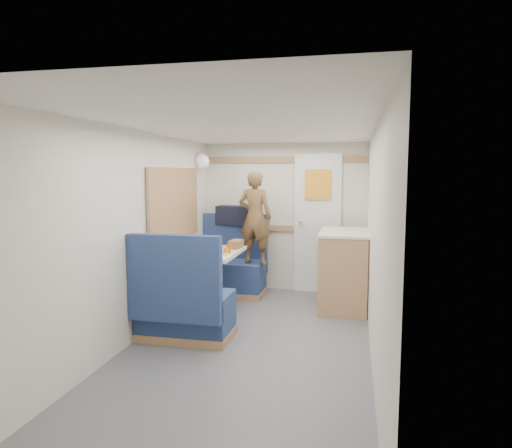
% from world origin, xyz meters
% --- Properties ---
extents(floor, '(4.50, 4.50, 0.00)m').
position_xyz_m(floor, '(0.00, 0.00, 0.00)').
color(floor, '#515156').
rests_on(floor, ground).
extents(ceiling, '(4.50, 4.50, 0.00)m').
position_xyz_m(ceiling, '(0.00, 0.00, 2.00)').
color(ceiling, silver).
rests_on(ceiling, wall_back).
extents(wall_back, '(2.20, 0.02, 2.00)m').
position_xyz_m(wall_back, '(0.00, 2.25, 1.00)').
color(wall_back, silver).
rests_on(wall_back, floor).
extents(wall_left, '(0.02, 4.50, 2.00)m').
position_xyz_m(wall_left, '(-1.10, 0.00, 1.00)').
color(wall_left, silver).
rests_on(wall_left, floor).
extents(wall_right, '(0.02, 4.50, 2.00)m').
position_xyz_m(wall_right, '(1.10, 0.00, 1.00)').
color(wall_right, silver).
rests_on(wall_right, floor).
extents(oak_trim_low, '(2.15, 0.02, 0.08)m').
position_xyz_m(oak_trim_low, '(0.00, 2.23, 0.85)').
color(oak_trim_low, olive).
rests_on(oak_trim_low, wall_back).
extents(oak_trim_high, '(2.15, 0.02, 0.08)m').
position_xyz_m(oak_trim_high, '(0.00, 2.23, 1.78)').
color(oak_trim_high, olive).
rests_on(oak_trim_high, wall_back).
extents(side_window, '(0.04, 1.30, 0.72)m').
position_xyz_m(side_window, '(-1.08, 1.00, 1.25)').
color(side_window, '#A7B499').
rests_on(side_window, wall_left).
extents(rear_door, '(0.62, 0.12, 1.86)m').
position_xyz_m(rear_door, '(0.45, 2.22, 0.97)').
color(rear_door, white).
rests_on(rear_door, wall_back).
extents(dinette_table, '(0.62, 0.92, 0.72)m').
position_xyz_m(dinette_table, '(-0.65, 1.00, 0.57)').
color(dinette_table, white).
rests_on(dinette_table, floor).
extents(bench_far, '(0.90, 0.59, 1.05)m').
position_xyz_m(bench_far, '(-0.65, 1.86, 0.30)').
color(bench_far, navy).
rests_on(bench_far, floor).
extents(bench_near, '(0.90, 0.59, 1.05)m').
position_xyz_m(bench_near, '(-0.65, 0.14, 0.30)').
color(bench_near, navy).
rests_on(bench_near, floor).
extents(ledge, '(0.90, 0.14, 0.04)m').
position_xyz_m(ledge, '(-0.65, 2.12, 0.88)').
color(ledge, olive).
rests_on(ledge, bench_far).
extents(dome_light, '(0.20, 0.20, 0.20)m').
position_xyz_m(dome_light, '(-1.04, 1.85, 1.75)').
color(dome_light, white).
rests_on(dome_light, wall_left).
extents(galley_counter, '(0.57, 0.92, 0.92)m').
position_xyz_m(galley_counter, '(0.82, 1.55, 0.47)').
color(galley_counter, olive).
rests_on(galley_counter, floor).
extents(person, '(0.47, 0.34, 1.19)m').
position_xyz_m(person, '(-0.30, 1.73, 1.04)').
color(person, brown).
rests_on(person, bench_far).
extents(duffel_bag, '(0.55, 0.30, 0.26)m').
position_xyz_m(duffel_bag, '(-0.63, 2.12, 1.03)').
color(duffel_bag, black).
rests_on(duffel_bag, ledge).
extents(tray, '(0.33, 0.39, 0.02)m').
position_xyz_m(tray, '(-0.58, 0.90, 0.73)').
color(tray, white).
rests_on(tray, dinette_table).
extents(orange_fruit, '(0.07, 0.07, 0.07)m').
position_xyz_m(orange_fruit, '(-0.43, 0.84, 0.77)').
color(orange_fruit, orange).
rests_on(orange_fruit, tray).
extents(cheese_block, '(0.10, 0.08, 0.03)m').
position_xyz_m(cheese_block, '(-0.60, 0.82, 0.75)').
color(cheese_block, '#DCD27F').
rests_on(cheese_block, tray).
extents(wine_glass, '(0.08, 0.08, 0.17)m').
position_xyz_m(wine_glass, '(-0.73, 1.09, 0.84)').
color(wine_glass, white).
rests_on(wine_glass, dinette_table).
extents(tumbler_left, '(0.06, 0.06, 0.10)m').
position_xyz_m(tumbler_left, '(-0.83, 0.75, 0.77)').
color(tumbler_left, white).
rests_on(tumbler_left, dinette_table).
extents(tumbler_mid, '(0.07, 0.07, 0.11)m').
position_xyz_m(tumbler_mid, '(-0.75, 1.32, 0.78)').
color(tumbler_mid, white).
rests_on(tumbler_mid, dinette_table).
extents(tumbler_right, '(0.06, 0.06, 0.10)m').
position_xyz_m(tumbler_right, '(-0.69, 1.11, 0.77)').
color(tumbler_right, white).
rests_on(tumbler_right, dinette_table).
extents(beer_glass, '(0.06, 0.06, 0.09)m').
position_xyz_m(beer_glass, '(-0.43, 0.95, 0.77)').
color(beer_glass, '#945C15').
rests_on(beer_glass, dinette_table).
extents(pepper_grinder, '(0.04, 0.04, 0.10)m').
position_xyz_m(pepper_grinder, '(-0.56, 1.07, 0.77)').
color(pepper_grinder, black).
rests_on(pepper_grinder, dinette_table).
extents(salt_grinder, '(0.04, 0.04, 0.09)m').
position_xyz_m(salt_grinder, '(-0.74, 1.00, 0.77)').
color(salt_grinder, silver).
rests_on(salt_grinder, dinette_table).
extents(bread_loaf, '(0.14, 0.24, 0.09)m').
position_xyz_m(bread_loaf, '(-0.43, 1.26, 0.77)').
color(bread_loaf, brown).
rests_on(bread_loaf, dinette_table).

